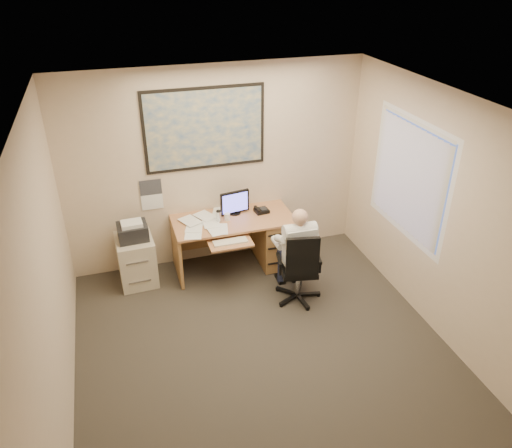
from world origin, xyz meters
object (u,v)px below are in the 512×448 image
object	(u,v)px
office_chair	(300,280)
person	(298,255)
desk	(257,235)
filing_cabinet	(136,256)

from	to	relation	value
office_chair	person	world-z (taller)	person
desk	filing_cabinet	size ratio (longest dim) A/B	1.78
filing_cabinet	person	xyz separation A→B (m)	(1.89, -0.94, 0.24)
desk	person	size ratio (longest dim) A/B	1.29
desk	office_chair	world-z (taller)	desk
desk	office_chair	size ratio (longest dim) A/B	1.60
desk	office_chair	bearing A→B (deg)	-75.51
office_chair	person	distance (m)	0.34
office_chair	person	xyz separation A→B (m)	(-0.01, 0.08, 0.33)
filing_cabinet	office_chair	xyz separation A→B (m)	(1.89, -1.02, -0.09)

